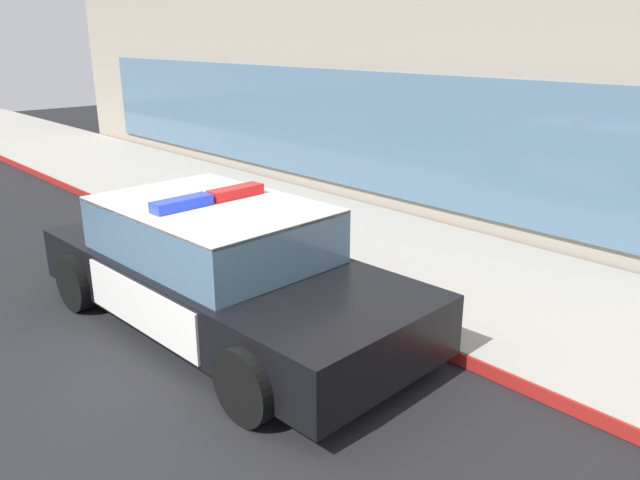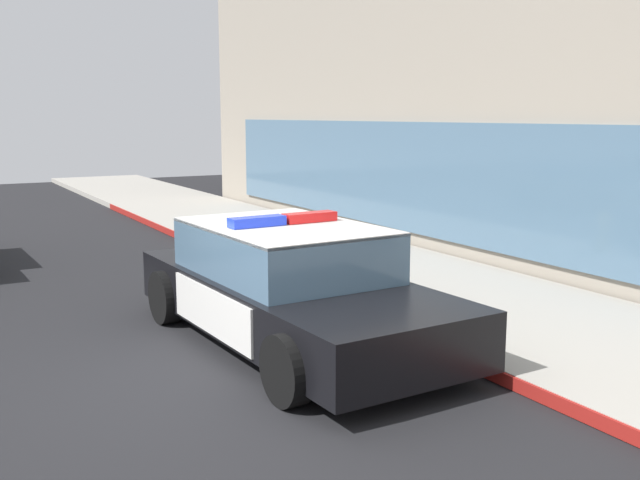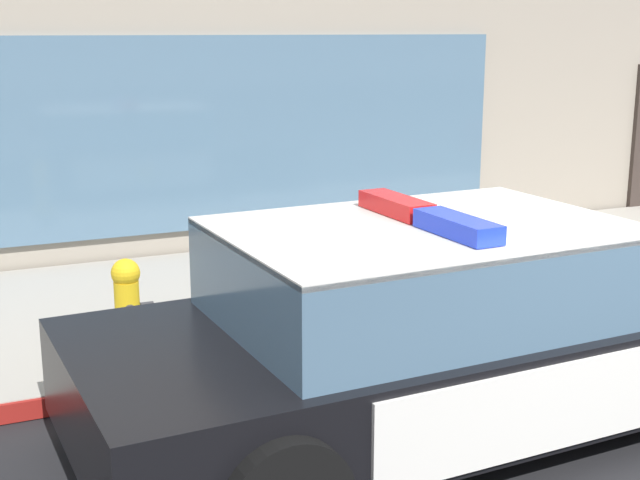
{
  "view_description": "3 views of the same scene",
  "coord_description": "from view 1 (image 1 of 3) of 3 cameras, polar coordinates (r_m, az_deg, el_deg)",
  "views": [
    {
      "loc": [
        4.4,
        -2.21,
        3.09
      ],
      "look_at": [
        -0.88,
        2.68,
        0.7
      ],
      "focal_mm": 34.67,
      "sensor_mm": 36.0,
      "label": 1
    },
    {
      "loc": [
        6.4,
        -2.48,
        2.64
      ],
      "look_at": [
        -2.39,
        2.48,
        0.9
      ],
      "focal_mm": 41.08,
      "sensor_mm": 36.0,
      "label": 2
    },
    {
      "loc": [
        -3.84,
        -3.3,
        2.56
      ],
      "look_at": [
        -1.24,
        2.59,
        1.0
      ],
      "focal_mm": 49.01,
      "sensor_mm": 36.0,
      "label": 3
    }
  ],
  "objects": [
    {
      "name": "ground",
      "position": [
        5.81,
        -14.06,
        -14.35
      ],
      "size": [
        48.0,
        48.0,
        0.0
      ],
      "primitive_type": "plane",
      "color": "black"
    },
    {
      "name": "sidewalk",
      "position": [
        8.31,
        11.78,
        -3.28
      ],
      "size": [
        48.0,
        3.41,
        0.15
      ],
      "primitive_type": "cube",
      "color": "#A39E93",
      "rests_on": "ground"
    },
    {
      "name": "curb_red_paint",
      "position": [
        7.08,
        3.52,
        -6.85
      ],
      "size": [
        28.8,
        0.04,
        0.14
      ],
      "primitive_type": "cube",
      "color": "maroon",
      "rests_on": "ground"
    },
    {
      "name": "police_cruiser",
      "position": [
        6.84,
        -9.15,
        -2.48
      ],
      "size": [
        4.88,
        2.31,
        1.49
      ],
      "rotation": [
        0.0,
        0.0,
        0.04
      ],
      "color": "black",
      "rests_on": "ground"
    },
    {
      "name": "fire_hydrant",
      "position": [
        9.17,
        -5.37,
        1.92
      ],
      "size": [
        0.34,
        0.39,
        0.73
      ],
      "color": "gold",
      "rests_on": "sidewalk"
    }
  ]
}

